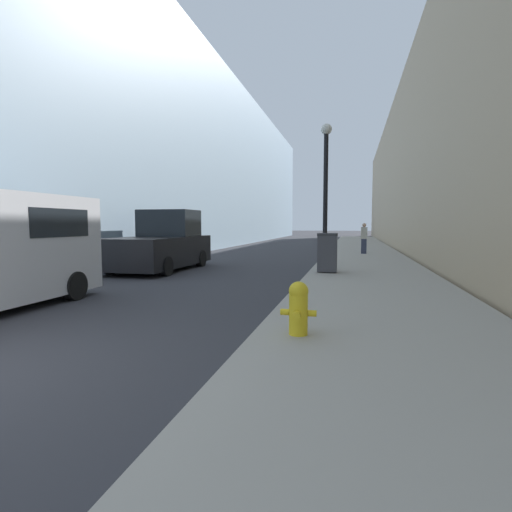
{
  "coord_description": "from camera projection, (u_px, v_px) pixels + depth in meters",
  "views": [
    {
      "loc": [
        4.63,
        -3.08,
        1.69
      ],
      "look_at": [
        -0.53,
        18.31,
        -0.08
      ],
      "focal_mm": 28.0,
      "sensor_mm": 36.0,
      "label": 1
    }
  ],
  "objects": [
    {
      "name": "pedestrian_on_sidewalk",
      "position": [
        364.0,
        238.0,
        20.84
      ],
      "size": [
        0.32,
        0.21,
        1.59
      ],
      "color": "#2D3347",
      "rests_on": "sidewalk_right"
    },
    {
      "name": "lamppost",
      "position": [
        326.0,
        186.0,
        15.28
      ],
      "size": [
        0.42,
        0.42,
        5.34
      ],
      "color": "black",
      "rests_on": "sidewalk_right"
    },
    {
      "name": "building_left_glass",
      "position": [
        161.0,
        164.0,
        31.23
      ],
      "size": [
        12.0,
        60.0,
        12.71
      ],
      "color": "#849EB2",
      "rests_on": "ground"
    },
    {
      "name": "fire_hydrant",
      "position": [
        298.0,
        307.0,
        5.57
      ],
      "size": [
        0.5,
        0.39,
        0.75
      ],
      "color": "yellow",
      "rests_on": "sidewalk_right"
    },
    {
      "name": "trash_bin",
      "position": [
        327.0,
        252.0,
        12.8
      ],
      "size": [
        0.62,
        0.64,
        1.26
      ],
      "color": "#3D3D42",
      "rests_on": "sidewalk_right"
    },
    {
      "name": "building_right_stone",
      "position": [
        490.0,
        170.0,
        25.88
      ],
      "size": [
        12.0,
        60.0,
        10.4
      ],
      "color": "tan",
      "rests_on": "ground"
    },
    {
      "name": "sidewalk_right",
      "position": [
        364.0,
        256.0,
        20.42
      ],
      "size": [
        3.93,
        60.0,
        0.14
      ],
      "color": "#9E998E",
      "rests_on": "ground"
    },
    {
      "name": "pickup_truck",
      "position": [
        161.0,
        245.0,
        14.81
      ],
      "size": [
        2.28,
        4.98,
        2.23
      ],
      "color": "black",
      "rests_on": "ground"
    }
  ]
}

